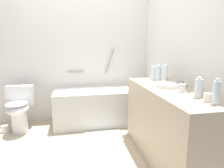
# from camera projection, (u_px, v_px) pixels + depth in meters

# --- Properties ---
(ground_plane) EXTENTS (3.80, 3.80, 0.00)m
(ground_plane) POSITION_uv_depth(u_px,v_px,m) (75.00, 150.00, 2.48)
(ground_plane) COLOR #C1AD8E
(wall_back_tiled) EXTENTS (3.20, 0.10, 2.53)m
(wall_back_tiled) POSITION_uv_depth(u_px,v_px,m) (71.00, 49.00, 3.40)
(wall_back_tiled) COLOR silver
(wall_back_tiled) RESTS_ON ground_plane
(wall_right_mirror) EXTENTS (0.10, 2.73, 2.53)m
(wall_right_mirror) POSITION_uv_depth(u_px,v_px,m) (184.00, 51.00, 2.51)
(wall_right_mirror) COLOR silver
(wall_right_mirror) RESTS_ON ground_plane
(bathtub) EXTENTS (1.66, 0.64, 1.28)m
(bathtub) POSITION_uv_depth(u_px,v_px,m) (104.00, 105.00, 3.33)
(bathtub) COLOR silver
(bathtub) RESTS_ON ground_plane
(toilet) EXTENTS (0.40, 0.52, 0.72)m
(toilet) POSITION_uv_depth(u_px,v_px,m) (19.00, 108.00, 2.98)
(toilet) COLOR white
(toilet) RESTS_ON ground_plane
(vanity_counter) EXTENTS (0.60, 1.53, 0.86)m
(vanity_counter) POSITION_uv_depth(u_px,v_px,m) (171.00, 125.00, 2.20)
(vanity_counter) COLOR tan
(vanity_counter) RESTS_ON ground_plane
(sink_basin) EXTENTS (0.30, 0.30, 0.04)m
(sink_basin) POSITION_uv_depth(u_px,v_px,m) (168.00, 85.00, 2.21)
(sink_basin) COLOR white
(sink_basin) RESTS_ON vanity_counter
(sink_faucet) EXTENTS (0.12, 0.15, 0.07)m
(sink_faucet) POSITION_uv_depth(u_px,v_px,m) (182.00, 84.00, 2.25)
(sink_faucet) COLOR #BABAC0
(sink_faucet) RESTS_ON vanity_counter
(water_bottle_0) EXTENTS (0.06, 0.06, 0.21)m
(water_bottle_0) POSITION_uv_depth(u_px,v_px,m) (216.00, 93.00, 1.53)
(water_bottle_0) COLOR silver
(water_bottle_0) RESTS_ON vanity_counter
(water_bottle_1) EXTENTS (0.07, 0.07, 0.19)m
(water_bottle_1) POSITION_uv_depth(u_px,v_px,m) (199.00, 88.00, 1.72)
(water_bottle_1) COLOR silver
(water_bottle_1) RESTS_ON vanity_counter
(water_bottle_2) EXTENTS (0.07, 0.07, 0.20)m
(water_bottle_2) POSITION_uv_depth(u_px,v_px,m) (155.00, 73.00, 2.62)
(water_bottle_2) COLOR silver
(water_bottle_2) RESTS_ON vanity_counter
(water_bottle_3) EXTENTS (0.07, 0.07, 0.24)m
(water_bottle_3) POSITION_uv_depth(u_px,v_px,m) (165.00, 74.00, 2.42)
(water_bottle_3) COLOR silver
(water_bottle_3) RESTS_ON vanity_counter
(water_bottle_4) EXTENTS (0.07, 0.07, 0.22)m
(water_bottle_4) POSITION_uv_depth(u_px,v_px,m) (158.00, 73.00, 2.54)
(water_bottle_4) COLOR silver
(water_bottle_4) RESTS_ON vanity_counter
(water_bottle_5) EXTENTS (0.06, 0.06, 0.18)m
(water_bottle_5) POSITION_uv_depth(u_px,v_px,m) (152.00, 73.00, 2.71)
(water_bottle_5) COLOR silver
(water_bottle_5) RESTS_ON vanity_counter
(drinking_glass_0) EXTENTS (0.07, 0.07, 0.08)m
(drinking_glass_0) POSITION_uv_depth(u_px,v_px,m) (208.00, 97.00, 1.62)
(drinking_glass_0) COLOR white
(drinking_glass_0) RESTS_ON vanity_counter
(drinking_glass_1) EXTENTS (0.06, 0.06, 0.09)m
(drinking_glass_1) POSITION_uv_depth(u_px,v_px,m) (183.00, 88.00, 1.94)
(drinking_glass_1) COLOR white
(drinking_glass_1) RESTS_ON vanity_counter
(soap_dish) EXTENTS (0.09, 0.06, 0.02)m
(soap_dish) POSITION_uv_depth(u_px,v_px,m) (196.00, 94.00, 1.84)
(soap_dish) COLOR white
(soap_dish) RESTS_ON vanity_counter
(bath_mat) EXTENTS (0.55, 0.38, 0.01)m
(bath_mat) POSITION_uv_depth(u_px,v_px,m) (104.00, 136.00, 2.85)
(bath_mat) COLOR white
(bath_mat) RESTS_ON ground_plane
(toilet_paper_roll) EXTENTS (0.11, 0.11, 0.11)m
(toilet_paper_roll) POSITION_uv_depth(u_px,v_px,m) (5.00, 129.00, 2.99)
(toilet_paper_roll) COLOR white
(toilet_paper_roll) RESTS_ON ground_plane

